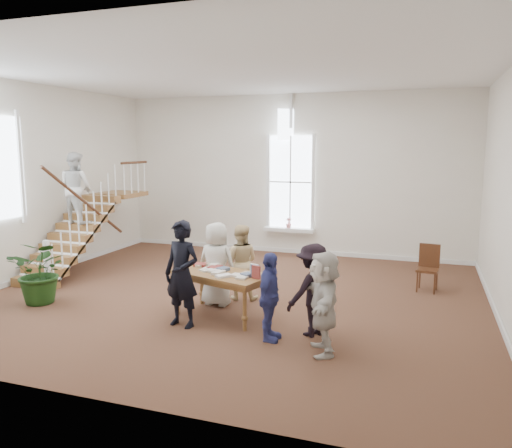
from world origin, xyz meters
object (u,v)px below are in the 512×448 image
at_px(library_table, 221,277).
at_px(floor_plant, 42,272).
at_px(person_yellow, 240,262).
at_px(woman_cluster_c, 324,303).
at_px(woman_cluster_b, 313,290).
at_px(police_officer, 182,274).
at_px(woman_cluster_a, 270,297).
at_px(elderly_woman, 217,264).
at_px(side_chair, 428,265).

relative_size(library_table, floor_plant, 1.52).
bearing_deg(person_yellow, woman_cluster_c, 125.15).
xyz_separation_m(woman_cluster_b, woman_cluster_c, (0.30, -0.65, 0.02)).
height_order(library_table, woman_cluster_b, woman_cluster_b).
xyz_separation_m(woman_cluster_b, floor_plant, (-5.40, -0.07, -0.13)).
bearing_deg(woman_cluster_b, police_officer, -44.95).
relative_size(police_officer, woman_cluster_a, 1.28).
height_order(elderly_woman, side_chair, elderly_woman).
bearing_deg(woman_cluster_a, woman_cluster_c, -103.57).
xyz_separation_m(elderly_woman, side_chair, (3.89, 2.36, -0.26)).
bearing_deg(elderly_woman, person_yellow, -116.74).
bearing_deg(floor_plant, woman_cluster_a, -4.47).
xyz_separation_m(library_table, woman_cluster_a, (1.16, -0.80, -0.02)).
distance_m(woman_cluster_b, woman_cluster_c, 0.72).
relative_size(woman_cluster_b, woman_cluster_c, 0.98).
xyz_separation_m(person_yellow, floor_plant, (-3.59, -1.51, -0.13)).
bearing_deg(person_yellow, floor_plant, 12.72).
bearing_deg(person_yellow, elderly_woman, 48.93).
relative_size(person_yellow, woman_cluster_a, 1.07).
height_order(person_yellow, side_chair, person_yellow).
xyz_separation_m(elderly_woman, floor_plant, (-3.29, -1.01, -0.18)).
xyz_separation_m(police_officer, side_chair, (3.99, 3.61, -0.36)).
distance_m(person_yellow, woman_cluster_b, 2.31).
bearing_deg(elderly_woman, woman_cluster_c, 150.81).
relative_size(police_officer, woman_cluster_c, 1.18).
xyz_separation_m(library_table, woman_cluster_c, (2.06, -1.00, 0.04)).
distance_m(library_table, floor_plant, 3.66).
relative_size(woman_cluster_c, side_chair, 1.56).
bearing_deg(woman_cluster_c, side_chair, 141.90).
distance_m(library_table, side_chair, 4.62).
relative_size(elderly_woman, side_chair, 1.63).
xyz_separation_m(police_officer, woman_cluster_a, (1.61, -0.14, -0.20)).
relative_size(elderly_woman, woman_cluster_c, 1.05).
bearing_deg(person_yellow, police_officer, 67.02).
xyz_separation_m(police_officer, woman_cluster_c, (2.51, -0.34, -0.14)).
distance_m(police_officer, woman_cluster_a, 1.63).
distance_m(elderly_woman, person_yellow, 0.59).
bearing_deg(person_yellow, side_chair, -162.65).
bearing_deg(person_yellow, woman_cluster_b, 131.38).
height_order(elderly_woman, woman_cluster_a, elderly_woman).
bearing_deg(floor_plant, woman_cluster_c, -5.77).
height_order(police_officer, woman_cluster_b, police_officer).
xyz_separation_m(woman_cluster_b, side_chair, (1.78, 3.30, -0.20)).
height_order(woman_cluster_c, floor_plant, woman_cluster_c).
distance_m(library_table, person_yellow, 1.09).
height_order(library_table, woman_cluster_a, woman_cluster_a).
xyz_separation_m(police_officer, woman_cluster_b, (2.21, 0.31, -0.16)).
xyz_separation_m(woman_cluster_c, floor_plant, (-5.70, 0.58, -0.14)).
distance_m(woman_cluster_b, side_chair, 3.75).
height_order(woman_cluster_b, side_chair, woman_cluster_b).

